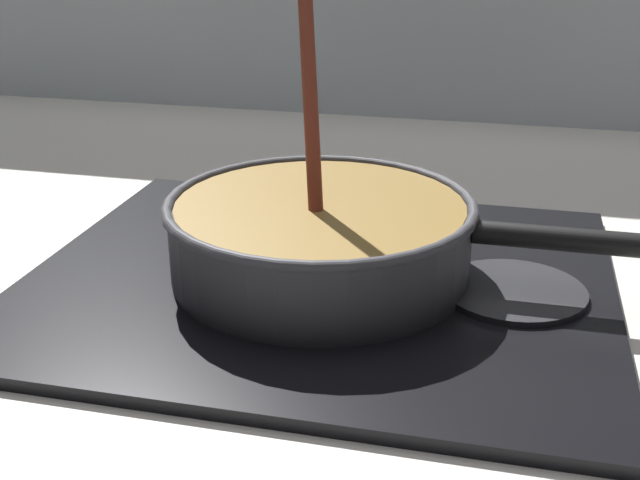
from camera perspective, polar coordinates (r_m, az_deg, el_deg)
ground at (r=0.74m, az=-3.33°, el=-7.46°), size 2.40×1.60×0.04m
hob_plate at (r=0.80m, az=0.00°, el=-2.79°), size 0.56×0.48×0.01m
burner_ring at (r=0.80m, az=0.00°, el=-2.14°), size 0.17×0.17×0.01m
spare_burner at (r=0.78m, az=13.30°, el=-3.46°), size 0.13×0.13×0.01m
cooking_pan at (r=0.79m, az=0.08°, el=0.36°), size 0.44×0.30×0.30m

